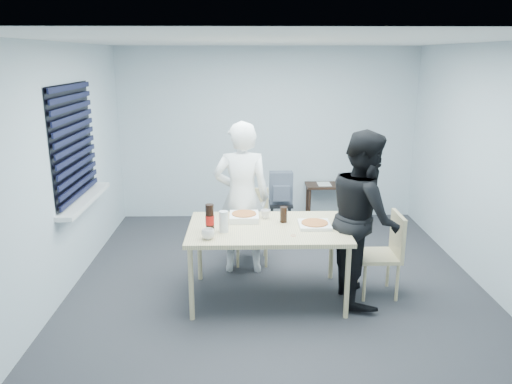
{
  "coord_description": "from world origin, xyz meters",
  "views": [
    {
      "loc": [
        -0.34,
        -5.05,
        2.46
      ],
      "look_at": [
        -0.23,
        0.1,
        1.05
      ],
      "focal_mm": 35.0,
      "sensor_mm": 36.0,
      "label": 1
    }
  ],
  "objects_px": {
    "stool": "(281,210)",
    "mug_a": "(208,234)",
    "person_black": "(364,217)",
    "side_table": "(334,189)",
    "chair_far": "(252,220)",
    "chair_right": "(387,249)",
    "person_white": "(242,198)",
    "backpack": "(281,188)",
    "soda_bottle": "(210,219)",
    "dining_table": "(268,232)",
    "mug_b": "(265,214)"
  },
  "relations": [
    {
      "from": "stool",
      "to": "mug_a",
      "type": "distance_m",
      "value": 2.48
    },
    {
      "from": "person_black",
      "to": "side_table",
      "type": "bearing_deg",
      "value": -3.45
    },
    {
      "from": "chair_far",
      "to": "stool",
      "type": "bearing_deg",
      "value": 65.32
    },
    {
      "from": "chair_right",
      "to": "person_white",
      "type": "bearing_deg",
      "value": 156.77
    },
    {
      "from": "backpack",
      "to": "soda_bottle",
      "type": "distance_m",
      "value": 2.25
    },
    {
      "from": "stool",
      "to": "mug_a",
      "type": "bearing_deg",
      "value": -110.54
    },
    {
      "from": "soda_bottle",
      "to": "mug_a",
      "type": "bearing_deg",
      "value": -91.41
    },
    {
      "from": "soda_bottle",
      "to": "backpack",
      "type": "bearing_deg",
      "value": 67.64
    },
    {
      "from": "side_table",
      "to": "mug_a",
      "type": "distance_m",
      "value": 3.36
    },
    {
      "from": "dining_table",
      "to": "stool",
      "type": "xyz_separation_m",
      "value": [
        0.27,
        1.94,
        -0.38
      ]
    },
    {
      "from": "dining_table",
      "to": "person_white",
      "type": "distance_m",
      "value": 0.77
    },
    {
      "from": "mug_b",
      "to": "person_white",
      "type": "bearing_deg",
      "value": 120.61
    },
    {
      "from": "dining_table",
      "to": "mug_a",
      "type": "height_order",
      "value": "mug_a"
    },
    {
      "from": "chair_far",
      "to": "mug_b",
      "type": "distance_m",
      "value": 0.82
    },
    {
      "from": "stool",
      "to": "soda_bottle",
      "type": "bearing_deg",
      "value": -112.23
    },
    {
      "from": "person_white",
      "to": "mug_a",
      "type": "xyz_separation_m",
      "value": [
        -0.31,
        -1.04,
        -0.05
      ]
    },
    {
      "from": "dining_table",
      "to": "soda_bottle",
      "type": "relative_size",
      "value": 5.76
    },
    {
      "from": "person_white",
      "to": "side_table",
      "type": "xyz_separation_m",
      "value": [
        1.39,
        1.84,
        -0.4
      ]
    },
    {
      "from": "soda_bottle",
      "to": "mug_b",
      "type": "bearing_deg",
      "value": 35.91
    },
    {
      "from": "mug_a",
      "to": "person_white",
      "type": "bearing_deg",
      "value": 73.2
    },
    {
      "from": "mug_b",
      "to": "person_black",
      "type": "bearing_deg",
      "value": -16.51
    },
    {
      "from": "chair_far",
      "to": "chair_right",
      "type": "distance_m",
      "value": 1.7
    },
    {
      "from": "chair_far",
      "to": "side_table",
      "type": "xyz_separation_m",
      "value": [
        1.28,
        1.52,
        -0.03
      ]
    },
    {
      "from": "chair_far",
      "to": "chair_right",
      "type": "relative_size",
      "value": 1.0
    },
    {
      "from": "person_white",
      "to": "stool",
      "type": "bearing_deg",
      "value": -113.54
    },
    {
      "from": "dining_table",
      "to": "mug_b",
      "type": "xyz_separation_m",
      "value": [
        -0.01,
        0.27,
        0.11
      ]
    },
    {
      "from": "chair_right",
      "to": "person_black",
      "type": "relative_size",
      "value": 0.5
    },
    {
      "from": "person_white",
      "to": "mug_b",
      "type": "distance_m",
      "value": 0.5
    },
    {
      "from": "person_black",
      "to": "side_table",
      "type": "height_order",
      "value": "person_black"
    },
    {
      "from": "mug_b",
      "to": "dining_table",
      "type": "bearing_deg",
      "value": -87.48
    },
    {
      "from": "stool",
      "to": "dining_table",
      "type": "bearing_deg",
      "value": -98.03
    },
    {
      "from": "dining_table",
      "to": "mug_b",
      "type": "bearing_deg",
      "value": 92.52
    },
    {
      "from": "side_table",
      "to": "backpack",
      "type": "bearing_deg",
      "value": -144.3
    },
    {
      "from": "chair_right",
      "to": "soda_bottle",
      "type": "height_order",
      "value": "soda_bottle"
    },
    {
      "from": "chair_right",
      "to": "side_table",
      "type": "height_order",
      "value": "chair_right"
    },
    {
      "from": "mug_a",
      "to": "backpack",
      "type": "bearing_deg",
      "value": 69.35
    },
    {
      "from": "chair_right",
      "to": "mug_a",
      "type": "xyz_separation_m",
      "value": [
        -1.83,
        -0.39,
        0.32
      ]
    },
    {
      "from": "side_table",
      "to": "mug_b",
      "type": "distance_m",
      "value": 2.56
    },
    {
      "from": "person_black",
      "to": "soda_bottle",
      "type": "relative_size",
      "value": 6.34
    },
    {
      "from": "mug_a",
      "to": "soda_bottle",
      "type": "distance_m",
      "value": 0.22
    },
    {
      "from": "chair_right",
      "to": "mug_b",
      "type": "distance_m",
      "value": 1.32
    },
    {
      "from": "chair_far",
      "to": "person_black",
      "type": "bearing_deg",
      "value": -42.74
    },
    {
      "from": "chair_right",
      "to": "backpack",
      "type": "height_order",
      "value": "backpack"
    },
    {
      "from": "chair_right",
      "to": "mug_a",
      "type": "relative_size",
      "value": 7.24
    },
    {
      "from": "side_table",
      "to": "soda_bottle",
      "type": "relative_size",
      "value": 3.04
    },
    {
      "from": "dining_table",
      "to": "chair_far",
      "type": "bearing_deg",
      "value": 98.41
    },
    {
      "from": "side_table",
      "to": "stool",
      "type": "bearing_deg",
      "value": -144.91
    },
    {
      "from": "chair_far",
      "to": "mug_a",
      "type": "xyz_separation_m",
      "value": [
        -0.43,
        -1.35,
        0.32
      ]
    },
    {
      "from": "chair_far",
      "to": "mug_b",
      "type": "bearing_deg",
      "value": -79.47
    },
    {
      "from": "chair_far",
      "to": "chair_right",
      "type": "bearing_deg",
      "value": -34.61
    }
  ]
}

